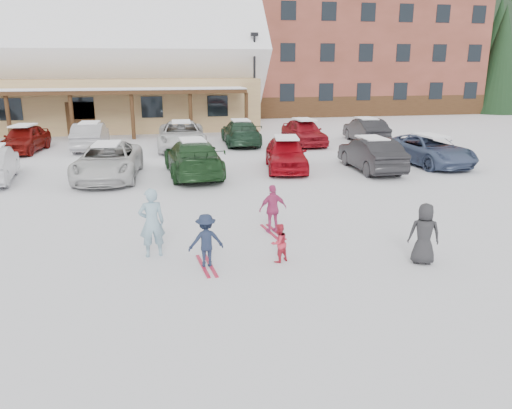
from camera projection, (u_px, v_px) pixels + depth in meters
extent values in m
plane|color=white|center=(252.00, 254.00, 12.46)|extent=(160.00, 160.00, 0.00)
cube|color=tan|center=(61.00, 103.00, 36.70)|extent=(28.00, 10.00, 3.60)
cube|color=#422814|center=(41.00, 92.00, 30.55)|extent=(25.20, 2.60, 0.25)
cube|color=white|center=(55.00, 50.00, 35.68)|extent=(29.12, 9.69, 9.69)
cube|color=brown|center=(338.00, 49.00, 49.69)|extent=(24.00, 14.00, 12.00)
cube|color=brown|center=(182.00, 65.00, 47.18)|extent=(7.00, 12.60, 9.00)
cube|color=#422814|center=(363.00, 106.00, 44.51)|extent=(24.00, 0.10, 1.80)
cylinder|color=black|center=(254.00, 84.00, 34.81)|extent=(0.16, 0.16, 6.38)
cube|color=black|center=(254.00, 34.00, 33.91)|extent=(0.50, 0.25, 0.25)
cylinder|color=black|center=(495.00, 106.00, 48.11)|extent=(0.60, 0.60, 1.32)
cone|color=black|center=(503.00, 45.00, 46.58)|extent=(4.84, 4.84, 9.90)
cylinder|color=black|center=(231.00, 102.00, 54.96)|extent=(0.60, 0.60, 1.08)
cone|color=black|center=(230.00, 58.00, 53.71)|extent=(3.96, 3.96, 8.10)
cylinder|color=black|center=(451.00, 96.00, 62.06)|extent=(0.60, 0.60, 1.38)
cone|color=black|center=(456.00, 47.00, 60.46)|extent=(5.06, 5.06, 10.35)
imported|color=#86ADBF|center=(152.00, 223.00, 12.12)|extent=(0.68, 0.50, 1.73)
imported|color=#CD2A3F|center=(279.00, 243.00, 11.87)|extent=(0.58, 0.54, 0.95)
imported|color=#1A243C|center=(206.00, 241.00, 11.54)|extent=(0.87, 0.55, 1.28)
cube|color=#AB1834|center=(207.00, 266.00, 11.71)|extent=(0.34, 1.41, 0.03)
imported|color=#C03974|center=(273.00, 209.00, 13.89)|extent=(0.84, 0.44, 1.37)
cube|color=#AB1834|center=(273.00, 232.00, 14.08)|extent=(0.39, 1.41, 0.03)
imported|color=#28282A|center=(424.00, 234.00, 11.71)|extent=(0.84, 0.69, 1.47)
imported|color=silver|center=(108.00, 161.00, 20.48)|extent=(2.77, 5.40, 1.46)
imported|color=#1B3D1D|center=(193.00, 158.00, 21.01)|extent=(2.43, 5.36, 1.52)
imported|color=#A80A16|center=(286.00, 154.00, 22.18)|extent=(2.43, 4.52, 1.46)
imported|color=black|center=(371.00, 154.00, 22.04)|extent=(1.58, 4.44, 1.46)
imported|color=#435275|center=(429.00, 150.00, 23.38)|extent=(2.93, 5.23, 1.38)
imported|color=maroon|center=(25.00, 139.00, 26.65)|extent=(2.26, 4.42, 1.44)
imported|color=#9E9DA2|center=(91.00, 136.00, 27.49)|extent=(1.64, 4.53, 1.48)
imported|color=silver|center=(182.00, 135.00, 27.51)|extent=(2.76, 5.62, 1.54)
imported|color=#1E3C28|center=(241.00, 132.00, 29.12)|extent=(2.18, 4.99, 1.43)
imported|color=maroon|center=(304.00, 132.00, 29.08)|extent=(2.00, 4.45, 1.49)
imported|color=black|center=(366.00, 130.00, 29.97)|extent=(1.78, 4.46, 1.44)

